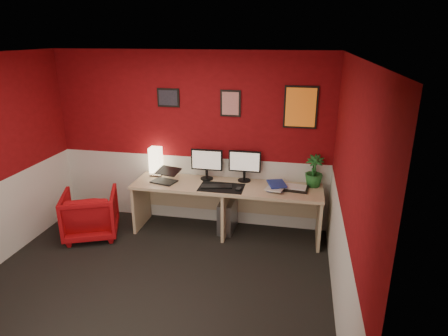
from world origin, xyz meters
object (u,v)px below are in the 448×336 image
laptop (164,175)px  monitor_left (206,160)px  pc_tower (228,216)px  armchair (91,214)px  zen_tray (295,188)px  desk (226,210)px  shoji_lamp (156,162)px  potted_plant (314,171)px  monitor_right (245,161)px

laptop → monitor_left: monitor_left is taller
pc_tower → armchair: size_ratio=0.63×
zen_tray → desk: bearing=-177.6°
shoji_lamp → potted_plant: bearing=0.2°
desk → laptop: 1.00m
pc_tower → monitor_right: bearing=32.4°
monitor_right → potted_plant: (0.95, -0.01, -0.07)m
monitor_left → potted_plant: size_ratio=1.33×
desk → armchair: desk is taller
monitor_left → zen_tray: (1.24, -0.15, -0.28)m
laptop → monitor_right: size_ratio=0.57×
potted_plant → pc_tower: (-1.16, -0.11, -0.72)m
shoji_lamp → laptop: shoji_lamp is taller
desk → armchair: bearing=-166.9°
laptop → monitor_right: (1.10, 0.27, 0.18)m
shoji_lamp → potted_plant: size_ratio=0.92×
shoji_lamp → monitor_right: bearing=0.7°
desk → potted_plant: potted_plant is taller
monitor_right → zen_tray: size_ratio=1.66×
desk → zen_tray: bearing=2.4°
desk → monitor_right: (0.21, 0.22, 0.66)m
monitor_left → potted_plant: monitor_left is taller
shoji_lamp → zen_tray: shoji_lamp is taller
monitor_left → zen_tray: bearing=-6.7°
laptop → zen_tray: laptop is taller
zen_tray → armchair: zen_tray is taller
monitor_left → monitor_right: (0.54, 0.03, 0.00)m
desk → potted_plant: bearing=10.2°
zen_tray → armchair: (-2.76, -0.47, -0.42)m
monitor_left → pc_tower: size_ratio=1.29×
desk → laptop: (-0.88, -0.05, 0.47)m
shoji_lamp → zen_tray: bearing=-4.6°
zen_tray → pc_tower: (-0.92, 0.06, -0.52)m
laptop → monitor_right: bearing=28.5°
desk → laptop: size_ratio=7.88×
shoji_lamp → monitor_left: size_ratio=0.69×
shoji_lamp → armchair: bearing=-140.1°
monitor_left → pc_tower: bearing=-15.2°
desk → zen_tray: (0.92, 0.04, 0.38)m
armchair → laptop: bearing=179.3°
zen_tray → armchair: size_ratio=0.49×
zen_tray → pc_tower: 1.06m
laptop → potted_plant: potted_plant is taller
shoji_lamp → potted_plant: potted_plant is taller
laptop → armchair: laptop is taller
desk → zen_tray: 1.00m
laptop → armchair: bearing=-143.6°
potted_plant → armchair: potted_plant is taller
laptop → monitor_right: monitor_right is taller
potted_plant → desk: bearing=-169.8°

